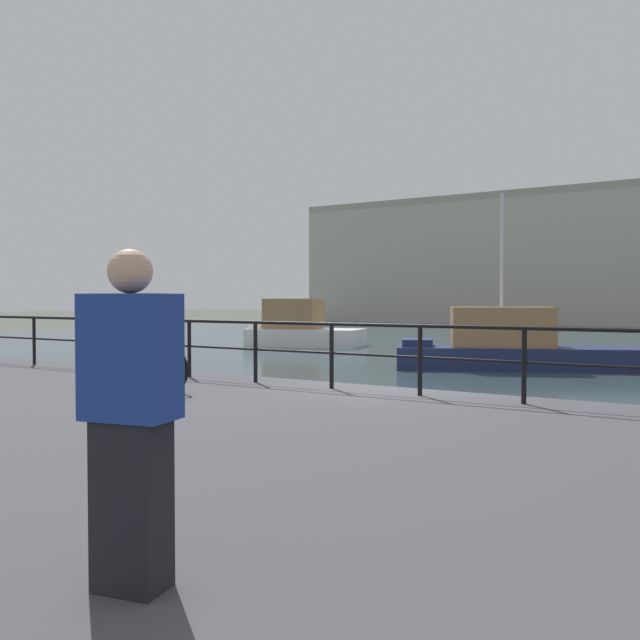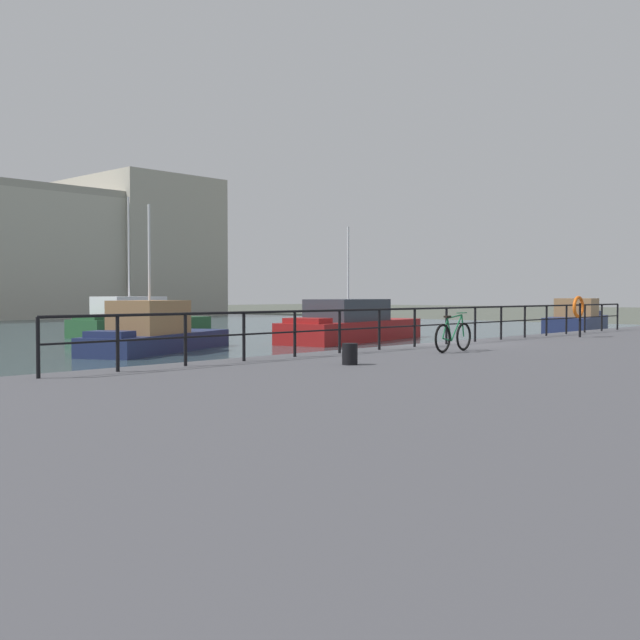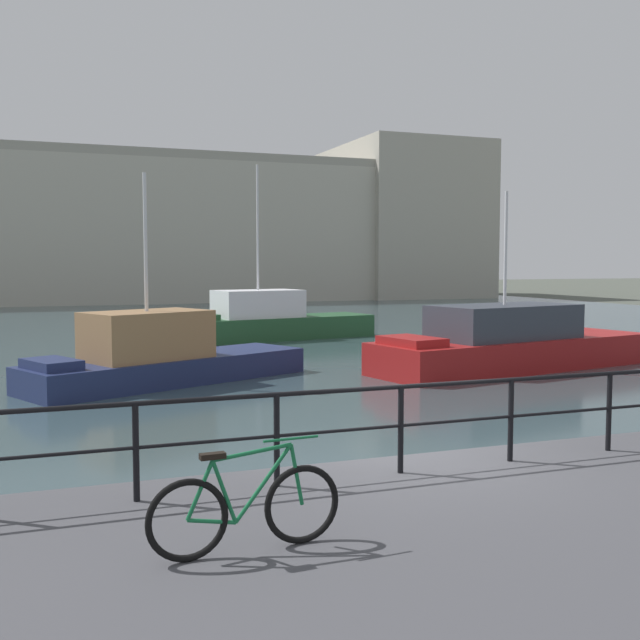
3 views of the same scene
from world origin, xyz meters
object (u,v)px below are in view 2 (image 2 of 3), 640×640
object	(u,v)px
mooring_bollard	(350,354)
life_ring_stand	(579,308)
moored_red_daysailer	(577,323)
moored_cabin_cruiser	(155,333)
parked_bicycle	(453,336)
moored_green_narrowboat	(138,321)
moored_harbor_tender	(351,325)

from	to	relation	value
mooring_bollard	life_ring_stand	bearing A→B (deg)	4.55
moored_red_daysailer	moored_cabin_cruiser	bearing A→B (deg)	144.87
moored_red_daysailer	mooring_bollard	distance (m)	28.25
parked_bicycle	life_ring_stand	size ratio (longest dim) A/B	1.27
moored_green_narrowboat	life_ring_stand	distance (m)	25.13
moored_red_daysailer	moored_harbor_tender	distance (m)	12.45
mooring_bollard	life_ring_stand	world-z (taller)	life_ring_stand
moored_harbor_tender	parked_bicycle	xyz separation A→B (m)	(-12.32, -13.91, 0.42)
moored_red_daysailer	life_ring_stand	size ratio (longest dim) A/B	5.71
moored_harbor_tender	mooring_bollard	xyz separation A→B (m)	(-16.83, -14.35, 0.25)
moored_cabin_cruiser	parked_bicycle	distance (m)	14.93
moored_red_daysailer	mooring_bollard	world-z (taller)	moored_red_daysailer
moored_red_daysailer	moored_cabin_cruiser	size ratio (longest dim) A/B	0.94
mooring_bollard	life_ring_stand	distance (m)	13.13
moored_red_daysailer	moored_harbor_tender	size ratio (longest dim) A/B	0.77
moored_harbor_tender	life_ring_stand	world-z (taller)	moored_harbor_tender
moored_red_daysailer	life_ring_stand	bearing A→B (deg)	-170.47
moored_red_daysailer	mooring_bollard	size ratio (longest dim) A/B	18.11
moored_green_narrowboat	moored_harbor_tender	size ratio (longest dim) A/B	0.86
moored_red_daysailer	parked_bicycle	xyz separation A→B (m)	(-22.73, -7.07, 0.43)
parked_bicycle	moored_red_daysailer	bearing A→B (deg)	13.89
moored_green_narrowboat	mooring_bollard	size ratio (longest dim) A/B	20.28
moored_red_daysailer	moored_cabin_cruiser	xyz separation A→B (m)	(-21.26, 7.78, -0.03)
moored_green_narrowboat	life_ring_stand	bearing A→B (deg)	81.57
parked_bicycle	moored_harbor_tender	bearing A→B (deg)	45.07
moored_green_narrowboat	parked_bicycle	size ratio (longest dim) A/B	5.04
moored_cabin_cruiser	mooring_bollard	world-z (taller)	moored_cabin_cruiser
moored_cabin_cruiser	mooring_bollard	size ratio (longest dim) A/B	19.23
parked_bicycle	life_ring_stand	distance (m)	8.60
moored_green_narrowboat	mooring_bollard	xyz separation A→B (m)	(-12.49, -26.14, 0.22)
moored_red_daysailer	life_ring_stand	distance (m)	15.61
parked_bicycle	life_ring_stand	world-z (taller)	life_ring_stand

